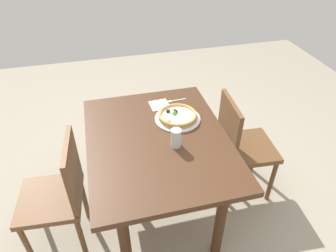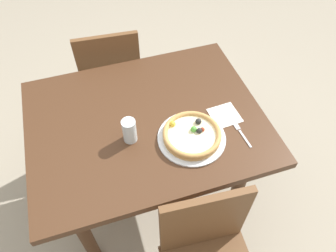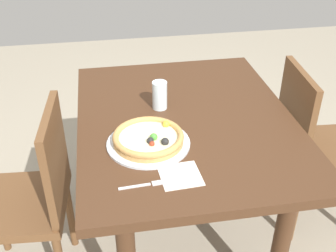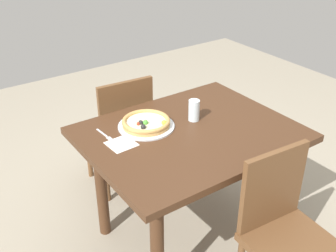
{
  "view_description": "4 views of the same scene",
  "coord_description": "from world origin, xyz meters",
  "px_view_note": "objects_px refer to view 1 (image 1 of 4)",
  "views": [
    {
      "loc": [
        -1.49,
        0.3,
        2.01
      ],
      "look_at": [
        0.09,
        -0.09,
        0.77
      ],
      "focal_mm": 32.26,
      "sensor_mm": 36.0,
      "label": 1
    },
    {
      "loc": [
        -0.21,
        -1.02,
        1.98
      ],
      "look_at": [
        0.09,
        -0.09,
        0.77
      ],
      "focal_mm": 34.75,
      "sensor_mm": 36.0,
      "label": 2
    },
    {
      "loc": [
        1.49,
        -0.33,
        1.67
      ],
      "look_at": [
        0.09,
        -0.09,
        0.77
      ],
      "focal_mm": 44.51,
      "sensor_mm": 36.0,
      "label": 3
    },
    {
      "loc": [
        1.25,
        1.58,
        1.91
      ],
      "look_at": [
        0.09,
        -0.09,
        0.77
      ],
      "focal_mm": 44.37,
      "sensor_mm": 36.0,
      "label": 4
    }
  ],
  "objects_px": {
    "pizza": "(177,116)",
    "fork": "(174,101)",
    "drinking_glass": "(176,138)",
    "plate": "(178,119)",
    "napkin": "(159,105)",
    "chair_far": "(59,193)",
    "dining_table": "(158,151)",
    "chair_near": "(241,144)"
  },
  "relations": [
    {
      "from": "chair_near",
      "to": "napkin",
      "type": "height_order",
      "value": "chair_near"
    },
    {
      "from": "pizza",
      "to": "drinking_glass",
      "type": "distance_m",
      "value": 0.29
    },
    {
      "from": "plate",
      "to": "fork",
      "type": "xyz_separation_m",
      "value": [
        0.24,
        -0.04,
        -0.0
      ]
    },
    {
      "from": "chair_far",
      "to": "drinking_glass",
      "type": "bearing_deg",
      "value": -87.63
    },
    {
      "from": "chair_near",
      "to": "pizza",
      "type": "bearing_deg",
      "value": -95.68
    },
    {
      "from": "chair_near",
      "to": "dining_table",
      "type": "bearing_deg",
      "value": -78.11
    },
    {
      "from": "fork",
      "to": "pizza",
      "type": "bearing_deg",
      "value": 77.03
    },
    {
      "from": "dining_table",
      "to": "plate",
      "type": "bearing_deg",
      "value": -46.41
    },
    {
      "from": "dining_table",
      "to": "chair_near",
      "type": "xyz_separation_m",
      "value": [
        0.09,
        -0.67,
        -0.15
      ]
    },
    {
      "from": "chair_far",
      "to": "drinking_glass",
      "type": "height_order",
      "value": "chair_far"
    },
    {
      "from": "chair_far",
      "to": "pizza",
      "type": "bearing_deg",
      "value": -69.42
    },
    {
      "from": "plate",
      "to": "napkin",
      "type": "xyz_separation_m",
      "value": [
        0.21,
        0.08,
        -0.0
      ]
    },
    {
      "from": "plate",
      "to": "drinking_glass",
      "type": "height_order",
      "value": "drinking_glass"
    },
    {
      "from": "pizza",
      "to": "napkin",
      "type": "xyz_separation_m",
      "value": [
        0.21,
        0.08,
        -0.03
      ]
    },
    {
      "from": "napkin",
      "to": "dining_table",
      "type": "bearing_deg",
      "value": 165.45
    },
    {
      "from": "fork",
      "to": "drinking_glass",
      "type": "xyz_separation_m",
      "value": [
        -0.51,
        0.12,
        0.06
      ]
    },
    {
      "from": "drinking_glass",
      "to": "dining_table",
      "type": "bearing_deg",
      "value": 44.03
    },
    {
      "from": "dining_table",
      "to": "fork",
      "type": "distance_m",
      "value": 0.48
    },
    {
      "from": "plate",
      "to": "fork",
      "type": "distance_m",
      "value": 0.24
    },
    {
      "from": "dining_table",
      "to": "drinking_glass",
      "type": "relative_size",
      "value": 9.21
    },
    {
      "from": "chair_near",
      "to": "drinking_glass",
      "type": "height_order",
      "value": "chair_near"
    },
    {
      "from": "plate",
      "to": "chair_far",
      "type": "bearing_deg",
      "value": 106.16
    },
    {
      "from": "chair_near",
      "to": "plate",
      "type": "xyz_separation_m",
      "value": [
        0.09,
        0.49,
        0.27
      ]
    },
    {
      "from": "chair_far",
      "to": "napkin",
      "type": "relative_size",
      "value": 6.29
    },
    {
      "from": "fork",
      "to": "drinking_glass",
      "type": "distance_m",
      "value": 0.53
    },
    {
      "from": "chair_far",
      "to": "pizza",
      "type": "relative_size",
      "value": 3.21
    },
    {
      "from": "fork",
      "to": "napkin",
      "type": "distance_m",
      "value": 0.12
    },
    {
      "from": "pizza",
      "to": "drinking_glass",
      "type": "bearing_deg",
      "value": 162.61
    },
    {
      "from": "chair_near",
      "to": "napkin",
      "type": "relative_size",
      "value": 6.29
    },
    {
      "from": "plate",
      "to": "drinking_glass",
      "type": "relative_size",
      "value": 2.56
    },
    {
      "from": "pizza",
      "to": "drinking_glass",
      "type": "height_order",
      "value": "drinking_glass"
    },
    {
      "from": "pizza",
      "to": "plate",
      "type": "bearing_deg",
      "value": -110.78
    },
    {
      "from": "drinking_glass",
      "to": "napkin",
      "type": "relative_size",
      "value": 0.9
    },
    {
      "from": "pizza",
      "to": "fork",
      "type": "xyz_separation_m",
      "value": [
        0.24,
        -0.04,
        -0.03
      ]
    },
    {
      "from": "chair_near",
      "to": "drinking_glass",
      "type": "xyz_separation_m",
      "value": [
        -0.19,
        0.57,
        0.33
      ]
    },
    {
      "from": "chair_near",
      "to": "drinking_glass",
      "type": "relative_size",
      "value": 6.99
    },
    {
      "from": "fork",
      "to": "napkin",
      "type": "height_order",
      "value": "fork"
    },
    {
      "from": "chair_near",
      "to": "chair_far",
      "type": "relative_size",
      "value": 1.0
    },
    {
      "from": "fork",
      "to": "drinking_glass",
      "type": "relative_size",
      "value": 1.31
    },
    {
      "from": "pizza",
      "to": "fork",
      "type": "bearing_deg",
      "value": -9.05
    },
    {
      "from": "chair_far",
      "to": "plate",
      "type": "bearing_deg",
      "value": -69.47
    },
    {
      "from": "napkin",
      "to": "chair_far",
      "type": "bearing_deg",
      "value": 120.64
    }
  ]
}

